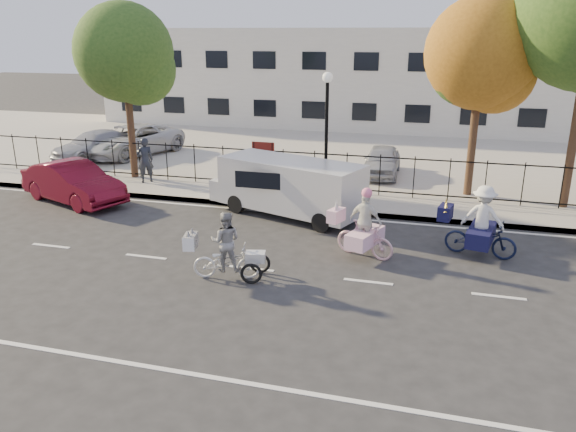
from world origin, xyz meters
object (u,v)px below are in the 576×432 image
(lamppost, at_px, (327,112))
(lot_car_a, at_px, (94,145))
(bull_bike, at_px, (480,228))
(white_van, at_px, (288,185))
(pedestrian, at_px, (145,160))
(unicorn_bike, at_px, (364,231))
(zebra_trike, at_px, (226,253))
(red_sedan, at_px, (73,183))
(lot_car_b, at_px, (133,140))
(lot_car_d, at_px, (382,161))

(lamppost, distance_m, lot_car_a, 12.20)
(bull_bike, distance_m, white_van, 6.23)
(lot_car_a, bearing_deg, pedestrian, -18.96)
(unicorn_bike, height_order, bull_bike, bull_bike)
(zebra_trike, distance_m, red_sedan, 8.91)
(unicorn_bike, bearing_deg, bull_bike, -53.90)
(lot_car_a, distance_m, lot_car_b, 1.79)
(lamppost, distance_m, white_van, 3.20)
(lot_car_a, bearing_deg, lamppost, 2.18)
(unicorn_bike, bearing_deg, zebra_trike, 146.54)
(white_van, xyz_separation_m, red_sedan, (-7.73, -0.54, -0.31))
(white_van, height_order, lot_car_b, white_van)
(red_sedan, bearing_deg, unicorn_bike, -81.14)
(lamppost, xyz_separation_m, zebra_trike, (-0.89, -7.49, -2.45))
(lot_car_a, height_order, lot_car_d, lot_car_a)
(white_van, bearing_deg, lot_car_a, 173.15)
(lamppost, height_order, lot_car_b, lamppost)
(lamppost, relative_size, unicorn_bike, 2.22)
(zebra_trike, xyz_separation_m, lot_car_a, (-10.69, 10.55, 0.12))
(white_van, height_order, pedestrian, pedestrian)
(lamppost, distance_m, red_sedan, 9.27)
(bull_bike, relative_size, lot_car_b, 0.42)
(zebra_trike, height_order, bull_bike, bull_bike)
(bull_bike, distance_m, lot_car_b, 17.64)
(unicorn_bike, relative_size, pedestrian, 1.11)
(pedestrian, bearing_deg, lot_car_a, -76.55)
(unicorn_bike, distance_m, white_van, 4.12)
(lamppost, relative_size, lot_car_a, 1.00)
(bull_bike, height_order, pedestrian, bull_bike)
(bull_bike, relative_size, lot_car_a, 0.50)
(lot_car_d, bearing_deg, zebra_trike, -104.39)
(unicorn_bike, height_order, white_van, unicorn_bike)
(bull_bike, bearing_deg, lamppost, 61.25)
(unicorn_bike, height_order, lot_car_d, unicorn_bike)
(white_van, height_order, red_sedan, white_van)
(lot_car_a, bearing_deg, unicorn_bike, -14.05)
(pedestrian, bearing_deg, lamppost, 140.67)
(unicorn_bike, distance_m, bull_bike, 3.12)
(red_sedan, xyz_separation_m, lot_car_a, (-3.08, 5.91, 0.06))
(bull_bike, bearing_deg, unicorn_bike, 117.87)
(bull_bike, bearing_deg, white_van, 82.46)
(zebra_trike, bearing_deg, bull_bike, -75.03)
(zebra_trike, xyz_separation_m, unicorn_bike, (3.03, 2.29, 0.05))
(pedestrian, height_order, lot_car_a, pedestrian)
(unicorn_bike, bearing_deg, lot_car_b, 72.08)
(pedestrian, xyz_separation_m, lot_car_a, (-4.44, 3.22, -0.25))
(white_van, height_order, lot_car_a, white_van)
(unicorn_bike, height_order, red_sedan, unicorn_bike)
(unicorn_bike, distance_m, lot_car_b, 15.62)
(lot_car_a, bearing_deg, white_van, -9.38)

